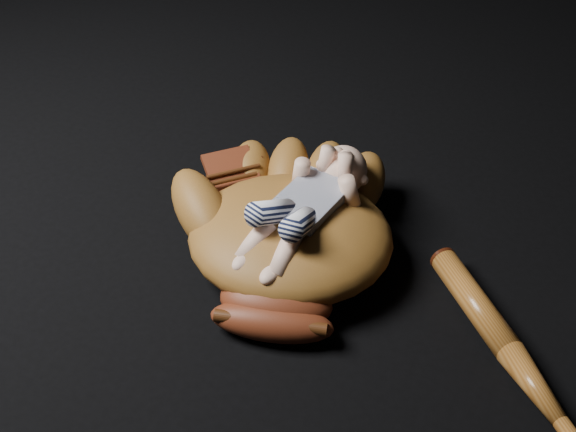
% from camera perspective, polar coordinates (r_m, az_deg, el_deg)
% --- Properties ---
extents(baseball_glove, '(0.54, 0.59, 0.16)m').
position_cam_1_polar(baseball_glove, '(1.23, 0.19, -0.98)').
color(baseball_glove, brown).
rests_on(baseball_glove, ground).
extents(newborn_baby, '(0.21, 0.36, 0.14)m').
position_cam_1_polar(newborn_baby, '(1.20, 1.06, 0.73)').
color(newborn_baby, beige).
rests_on(newborn_baby, baseball_glove).
extents(baseball_bat, '(0.36, 0.40, 0.05)m').
position_cam_1_polar(baseball_bat, '(1.15, 17.85, -11.17)').
color(baseball_bat, brown).
rests_on(baseball_bat, ground).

